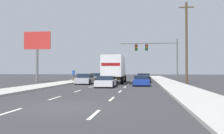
{
  "coord_description": "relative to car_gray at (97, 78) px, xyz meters",
  "views": [
    {
      "loc": [
        3.51,
        -10.39,
        1.62
      ],
      "look_at": [
        -0.1,
        17.31,
        2.05
      ],
      "focal_mm": 38.85,
      "sensor_mm": 36.0,
      "label": 1
    }
  ],
  "objects": [
    {
      "name": "car_black",
      "position": [
        6.83,
        -1.21,
        -0.01
      ],
      "size": [
        2.03,
        4.65,
        1.24
      ],
      "color": "black",
      "rests_on": "ground_plane"
    },
    {
      "name": "lane_markings",
      "position": [
        3.34,
        -4.39,
        -0.58
      ],
      "size": [
        3.54,
        57.0,
        0.01
      ],
      "color": "silver",
      "rests_on": "ground_plane"
    },
    {
      "name": "roadside_billboard",
      "position": [
        -7.79,
        -3.82,
        4.38
      ],
      "size": [
        3.82,
        0.36,
        7.04
      ],
      "color": "slate",
      "rests_on": "ground_plane"
    },
    {
      "name": "utility_pole_mid",
      "position": [
        12.07,
        -5.32,
        4.55
      ],
      "size": [
        1.8,
        0.28,
        9.99
      ],
      "color": "brown",
      "rests_on": "ground_plane"
    },
    {
      "name": "car_blue",
      "position": [
        6.58,
        -8.87,
        -0.07
      ],
      "size": [
        1.9,
        4.62,
        1.11
      ],
      "color": "#1E389E",
      "rests_on": "ground_plane"
    },
    {
      "name": "pedestrian_near_corner",
      "position": [
        -3.49,
        -0.77,
        0.41
      ],
      "size": [
        0.38,
        0.38,
        1.72
      ],
      "color": "brown",
      "rests_on": "sidewalk_left"
    },
    {
      "name": "sidewalk_right",
      "position": [
        10.06,
        -5.34,
        -0.51
      ],
      "size": [
        2.95,
        80.0,
        0.14
      ],
      "primitive_type": "cube",
      "color": "#B2AFA8",
      "rests_on": "ground_plane"
    },
    {
      "name": "car_silver",
      "position": [
        -0.16,
        -6.69,
        0.01
      ],
      "size": [
        1.82,
        4.69,
        1.26
      ],
      "color": "#B7BABF",
      "rests_on": "ground_plane"
    },
    {
      "name": "car_white",
      "position": [
        3.16,
        -11.72,
        -0.06
      ],
      "size": [
        1.88,
        4.53,
        1.11
      ],
      "color": "white",
      "rests_on": "ground_plane"
    },
    {
      "name": "car_gray",
      "position": [
        0.0,
        0.0,
        0.0
      ],
      "size": [
        2.04,
        4.5,
        1.26
      ],
      "color": "slate",
      "rests_on": "ground_plane"
    },
    {
      "name": "traffic_signal_mast",
      "position": [
        8.34,
        2.81,
        4.26
      ],
      "size": [
        8.96,
        0.69,
        6.6
      ],
      "color": "#595B56",
      "rests_on": "ground_plane"
    },
    {
      "name": "sidewalk_left",
      "position": [
        -3.38,
        -5.34,
        -0.51
      ],
      "size": [
        2.95,
        80.0,
        0.14
      ],
      "primitive_type": "cube",
      "color": "#B2AFA8",
      "rests_on": "ground_plane"
    },
    {
      "name": "ground_plane",
      "position": [
        3.34,
        -0.34,
        -0.58
      ],
      "size": [
        140.0,
        140.0,
        0.0
      ],
      "primitive_type": "plane",
      "color": "#333335"
    },
    {
      "name": "box_truck",
      "position": [
        3.12,
        -4.51,
        1.43
      ],
      "size": [
        2.68,
        8.8,
        3.46
      ],
      "color": "white",
      "rests_on": "ground_plane"
    }
  ]
}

